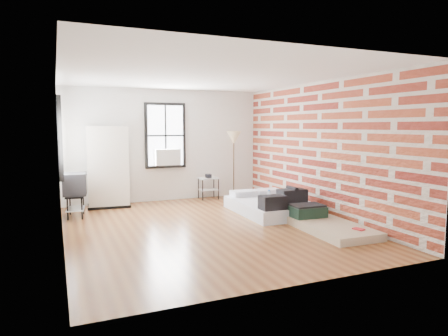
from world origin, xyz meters
name	(u,v)px	position (x,y,z in m)	size (l,w,h in m)	color
ground	(207,227)	(0.00, 0.00, 0.00)	(6.00, 6.00, 0.00)	#593017
room_shell	(211,134)	(0.23, 0.36, 1.74)	(5.02, 6.02, 2.80)	silver
mattress_main	(272,205)	(1.74, 0.60, 0.18)	(1.50, 2.02, 0.64)	silver
mattress_bare	(325,223)	(1.93, -1.01, 0.11)	(0.99, 1.80, 0.38)	tan
wardrobe	(108,167)	(-1.45, 2.65, 0.94)	(0.99, 0.61, 1.89)	black
side_table	(208,182)	(1.06, 2.72, 0.44)	(0.50, 0.40, 0.65)	black
floor_lamp	(234,141)	(1.75, 2.65, 1.50)	(0.38, 0.38, 1.75)	#301F10
tv_stand	(75,186)	(-2.21, 1.86, 0.65)	(0.51, 0.69, 0.92)	black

